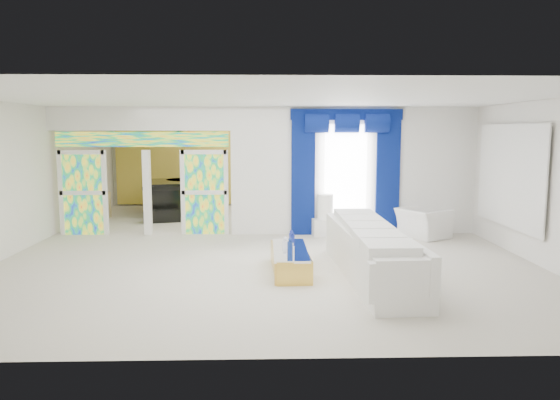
{
  "coord_description": "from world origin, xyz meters",
  "views": [
    {
      "loc": [
        0.02,
        -11.4,
        2.44
      ],
      "look_at": [
        0.3,
        -1.2,
        1.1
      ],
      "focal_mm": 33.74,
      "sensor_mm": 36.0,
      "label": 1
    }
  ],
  "objects_px": {
    "coffee_table": "(290,261)",
    "console_table": "(338,227)",
    "grand_piano": "(172,197)",
    "armchair": "(423,223)",
    "white_sofa": "(371,254)"
  },
  "relations": [
    {
      "from": "coffee_table",
      "to": "console_table",
      "type": "distance_m",
      "value": 3.43
    },
    {
      "from": "console_table",
      "to": "grand_piano",
      "type": "xyz_separation_m",
      "value": [
        -4.5,
        3.57,
        0.28
      ]
    },
    {
      "from": "armchair",
      "to": "grand_piano",
      "type": "relative_size",
      "value": 0.54
    },
    {
      "from": "console_table",
      "to": "armchair",
      "type": "bearing_deg",
      "value": -8.05
    },
    {
      "from": "armchair",
      "to": "console_table",
      "type": "bearing_deg",
      "value": 52.54
    },
    {
      "from": "console_table",
      "to": "armchair",
      "type": "relative_size",
      "value": 1.16
    },
    {
      "from": "white_sofa",
      "to": "armchair",
      "type": "xyz_separation_m",
      "value": [
        1.86,
        3.21,
        -0.05
      ]
    },
    {
      "from": "white_sofa",
      "to": "coffee_table",
      "type": "distance_m",
      "value": 1.4
    },
    {
      "from": "white_sofa",
      "to": "grand_piano",
      "type": "bearing_deg",
      "value": 120.37
    },
    {
      "from": "coffee_table",
      "to": "grand_piano",
      "type": "xyz_separation_m",
      "value": [
        -3.22,
        6.76,
        0.29
      ]
    },
    {
      "from": "coffee_table",
      "to": "grand_piano",
      "type": "relative_size",
      "value": 0.92
    },
    {
      "from": "coffee_table",
      "to": "armchair",
      "type": "bearing_deg",
      "value": 42.21
    },
    {
      "from": "coffee_table",
      "to": "armchair",
      "type": "xyz_separation_m",
      "value": [
        3.21,
        2.91,
        0.14
      ]
    },
    {
      "from": "coffee_table",
      "to": "console_table",
      "type": "bearing_deg",
      "value": 68.18
    },
    {
      "from": "console_table",
      "to": "coffee_table",
      "type": "bearing_deg",
      "value": -111.82
    }
  ]
}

